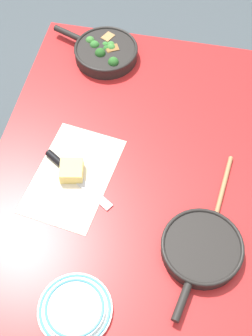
% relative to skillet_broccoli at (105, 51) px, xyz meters
% --- Properties ---
extents(ground_plane, '(14.00, 14.00, 0.00)m').
position_rel_skillet_broccoli_xyz_m(ground_plane, '(0.50, 0.18, -0.77)').
color(ground_plane, '#424C51').
extents(dining_table_red, '(1.32, 0.91, 0.74)m').
position_rel_skillet_broccoli_xyz_m(dining_table_red, '(0.50, 0.18, -0.11)').
color(dining_table_red, red).
rests_on(dining_table_red, ground_plane).
extents(skillet_broccoli, '(0.25, 0.36, 0.07)m').
position_rel_skillet_broccoli_xyz_m(skillet_broccoli, '(0.00, 0.00, 0.00)').
color(skillet_broccoli, black).
rests_on(skillet_broccoli, dining_table_red).
extents(skillet_eggs, '(0.35, 0.25, 0.05)m').
position_rel_skillet_broccoli_xyz_m(skillet_eggs, '(0.74, 0.46, -0.01)').
color(skillet_eggs, black).
rests_on(skillet_eggs, dining_table_red).
extents(wooden_spoon, '(0.37, 0.07, 0.02)m').
position_rel_skillet_broccoli_xyz_m(wooden_spoon, '(0.61, 0.49, -0.02)').
color(wooden_spoon, '#A87A4C').
rests_on(wooden_spoon, dining_table_red).
extents(parchment_sheet, '(0.41, 0.29, 0.00)m').
position_rel_skillet_broccoli_xyz_m(parchment_sheet, '(0.56, 0.02, -0.03)').
color(parchment_sheet, beige).
rests_on(parchment_sheet, dining_table_red).
extents(grater_knife, '(0.18, 0.26, 0.02)m').
position_rel_skillet_broccoli_xyz_m(grater_knife, '(0.55, 0.00, -0.02)').
color(grater_knife, silver).
rests_on(grater_knife, dining_table_red).
extents(cheese_block, '(0.09, 0.09, 0.04)m').
position_rel_skillet_broccoli_xyz_m(cheese_block, '(0.55, 0.01, -0.01)').
color(cheese_block, '#EACC66').
rests_on(cheese_block, dining_table_red).
extents(dinner_plate_stack, '(0.21, 0.21, 0.03)m').
position_rel_skillet_broccoli_xyz_m(dinner_plate_stack, '(0.98, 0.14, -0.02)').
color(dinner_plate_stack, white).
rests_on(dinner_plate_stack, dining_table_red).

